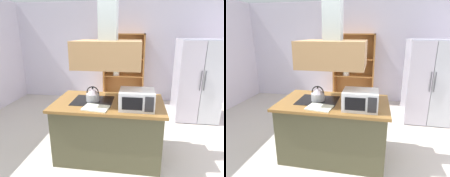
{
  "view_description": "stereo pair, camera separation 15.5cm",
  "coord_description": "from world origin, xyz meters",
  "views": [
    {
      "loc": [
        0.52,
        -2.37,
        1.88
      ],
      "look_at": [
        0.11,
        0.59,
        1.0
      ],
      "focal_mm": 30.27,
      "sensor_mm": 36.0,
      "label": 1
    },
    {
      "loc": [
        0.67,
        -2.34,
        1.88
      ],
      "look_at": [
        0.11,
        0.59,
        1.0
      ],
      "focal_mm": 30.27,
      "sensor_mm": 36.0,
      "label": 2
    }
  ],
  "objects": [
    {
      "name": "dish_cabinet",
      "position": [
        0.13,
        2.78,
        0.82
      ],
      "size": [
        1.1,
        0.4,
        1.87
      ],
      "color": "#A5662F",
      "rests_on": "ground"
    },
    {
      "name": "microwave",
      "position": [
        0.52,
        0.03,
        1.03
      ],
      "size": [
        0.46,
        0.35,
        0.26
      ],
      "color": "silver",
      "rests_on": "kitchen_island"
    },
    {
      "name": "wall_back",
      "position": [
        0.0,
        3.0,
        1.35
      ],
      "size": [
        6.0,
        0.12,
        2.7
      ],
      "primitive_type": "cube",
      "color": "silver",
      "rests_on": "ground"
    },
    {
      "name": "wine_glass_on_counter",
      "position": [
        0.49,
        0.31,
        1.05
      ],
      "size": [
        0.08,
        0.08,
        0.21
      ],
      "color": "silver",
      "rests_on": "kitchen_island"
    },
    {
      "name": "refrigerator",
      "position": [
        1.81,
        1.86,
        0.88
      ],
      "size": [
        0.9,
        0.77,
        1.76
      ],
      "color": "#B2B2C4",
      "rests_on": "ground"
    },
    {
      "name": "kettle",
      "position": [
        -0.13,
        0.24,
        0.99
      ],
      "size": [
        0.2,
        0.2,
        0.22
      ],
      "color": "#B0B2B6",
      "rests_on": "kitchen_island"
    },
    {
      "name": "ground_plane",
      "position": [
        0.0,
        0.0,
        0.0
      ],
      "size": [
        7.8,
        7.8,
        0.0
      ],
      "primitive_type": "plane",
      "color": "beige"
    },
    {
      "name": "range_hood",
      "position": [
        0.11,
        0.24,
        1.72
      ],
      "size": [
        0.9,
        0.7,
        1.28
      ],
      "color": "#A97D4E"
    },
    {
      "name": "cutting_board",
      "position": [
        -0.02,
        -0.05,
        0.91
      ],
      "size": [
        0.37,
        0.28,
        0.02
      ],
      "primitive_type": "cube",
      "rotation": [
        0.0,
        0.0,
        -0.13
      ],
      "color": "white",
      "rests_on": "kitchen_island"
    },
    {
      "name": "kitchen_island",
      "position": [
        0.11,
        0.24,
        0.45
      ],
      "size": [
        1.61,
        0.93,
        0.9
      ],
      "color": "#49462E",
      "rests_on": "ground"
    }
  ]
}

